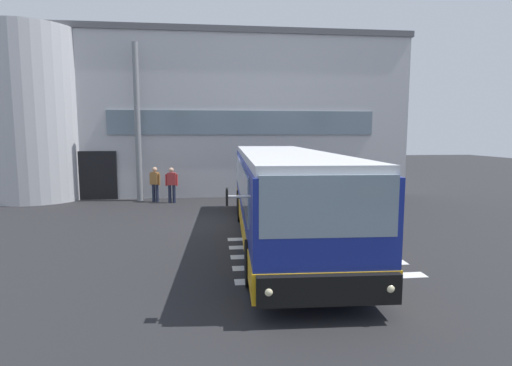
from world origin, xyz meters
name	(u,v)px	position (x,y,z in m)	size (l,w,h in m)	color
ground_plane	(230,223)	(0.00, 0.00, -0.01)	(80.00, 90.00, 0.02)	#232326
bay_paint_stripes	(312,254)	(2.00, -4.20, 0.00)	(4.40, 3.96, 0.01)	silver
terminal_building	(210,118)	(-0.68, 11.59, 4.25)	(21.25, 13.80, 8.51)	#B7B7BC
entry_support_column	(138,123)	(-4.15, 5.40, 3.75)	(0.28, 0.28, 7.50)	slate
bus_main_foreground	(283,196)	(1.50, -2.44, 1.34)	(3.47, 11.65, 2.70)	navy
passenger_near_column	(155,183)	(-3.35, 4.92, 0.93)	(0.53, 0.37, 1.68)	#1E2338
passenger_by_doorway	(172,183)	(-2.54, 4.55, 0.93)	(0.59, 0.24, 1.68)	#1E2338
safety_bollard_yellow	(300,194)	(3.42, 3.60, 0.45)	(0.18, 0.18, 0.90)	yellow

